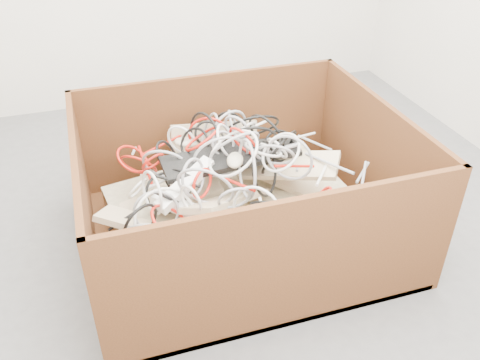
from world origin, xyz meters
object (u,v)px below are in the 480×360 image
object	(u,v)px
power_strip_left	(185,184)
cardboard_box	(237,213)
power_strip_right	(185,209)
vga_plug	(312,165)

from	to	relation	value
power_strip_left	cardboard_box	bearing A→B (deg)	-18.25
power_strip_left	power_strip_right	world-z (taller)	power_strip_left
power_strip_right	vga_plug	distance (m)	0.60
cardboard_box	power_strip_left	xyz separation A→B (m)	(-0.23, -0.06, 0.24)
cardboard_box	power_strip_right	xyz separation A→B (m)	(-0.25, -0.13, 0.18)
power_strip_left	power_strip_right	size ratio (longest dim) A/B	1.09
cardboard_box	power_strip_right	world-z (taller)	cardboard_box
cardboard_box	vga_plug	world-z (taller)	cardboard_box
power_strip_left	power_strip_right	distance (m)	0.10
power_strip_right	vga_plug	xyz separation A→B (m)	(0.59, 0.11, 0.02)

